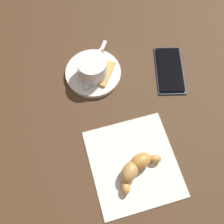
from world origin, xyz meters
name	(u,v)px	position (x,y,z in m)	size (l,w,h in m)	color
ground_plane	(117,109)	(0.00, 0.00, 0.00)	(1.80, 1.80, 0.00)	#48301D
saucer	(93,73)	(0.10, 0.05, 0.01)	(0.13, 0.13, 0.01)	white
espresso_cup	(93,67)	(0.09, 0.05, 0.04)	(0.08, 0.07, 0.05)	white
teaspoon	(92,72)	(0.09, 0.05, 0.01)	(0.14, 0.07, 0.01)	silver
sugar_packet	(106,74)	(0.09, 0.02, 0.01)	(0.07, 0.02, 0.01)	tan
napkin	(134,163)	(-0.12, -0.02, 0.00)	(0.19, 0.17, 0.00)	silver
croissant	(136,167)	(-0.14, -0.02, 0.02)	(0.08, 0.09, 0.03)	#CB8B45
cell_phone	(170,70)	(0.09, -0.13, 0.00)	(0.13, 0.07, 0.01)	#1B1E31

